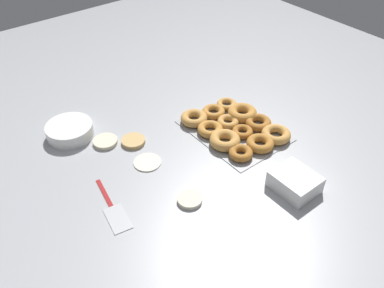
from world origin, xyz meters
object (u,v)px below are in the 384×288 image
(donut_tray, at_px, (235,127))
(spatula, at_px, (115,212))
(pancake_1, at_px, (190,199))
(pancake_3, at_px, (133,141))
(batter_bowl, at_px, (70,131))
(container_stack, at_px, (295,182))
(pancake_0, at_px, (147,162))
(pancake_2, at_px, (105,142))

(donut_tray, bearing_deg, spatula, 97.06)
(pancake_1, height_order, pancake_3, pancake_3)
(pancake_3, distance_m, donut_tray, 0.40)
(batter_bowl, bearing_deg, spatula, 171.80)
(pancake_3, distance_m, container_stack, 0.61)
(pancake_3, distance_m, spatula, 0.35)
(donut_tray, height_order, batter_bowl, batter_bowl)
(batter_bowl, bearing_deg, pancake_3, -138.19)
(pancake_1, xyz_separation_m, spatula, (0.11, 0.22, -0.00))
(spatula, bearing_deg, container_stack, 71.70)
(pancake_1, relative_size, spatula, 0.33)
(pancake_3, xyz_separation_m, spatula, (-0.26, 0.23, -0.01))
(batter_bowl, height_order, spatula, batter_bowl)
(pancake_1, distance_m, donut_tray, 0.41)
(pancake_0, relative_size, donut_tray, 0.26)
(donut_tray, relative_size, spatula, 1.54)
(donut_tray, bearing_deg, pancake_0, 80.93)
(pancake_0, bearing_deg, spatula, 122.03)
(batter_bowl, bearing_deg, pancake_0, -155.13)
(pancake_2, height_order, spatula, pancake_2)
(donut_tray, bearing_deg, pancake_2, 60.06)
(pancake_2, distance_m, donut_tray, 0.50)
(pancake_1, distance_m, batter_bowl, 0.57)
(donut_tray, distance_m, container_stack, 0.36)
(batter_bowl, xyz_separation_m, container_stack, (-0.72, -0.46, 0.01))
(spatula, bearing_deg, donut_tray, 106.83)
(pancake_2, relative_size, donut_tray, 0.24)
(pancake_0, bearing_deg, pancake_3, -9.54)
(pancake_3, distance_m, batter_bowl, 0.25)
(pancake_0, bearing_deg, donut_tray, -99.07)
(pancake_2, xyz_separation_m, spatula, (-0.32, 0.15, -0.01))
(donut_tray, bearing_deg, container_stack, 170.11)
(pancake_0, height_order, pancake_3, pancake_3)
(pancake_1, relative_size, batter_bowl, 0.46)
(pancake_3, height_order, container_stack, container_stack)
(pancake_0, relative_size, container_stack, 0.69)
(container_stack, bearing_deg, pancake_3, 28.34)
(pancake_2, height_order, pancake_3, same)
(pancake_0, xyz_separation_m, batter_bowl, (0.31, 0.15, 0.02))
(pancake_1, xyz_separation_m, donut_tray, (0.18, -0.37, 0.01))
(pancake_2, distance_m, pancake_3, 0.11)
(donut_tray, xyz_separation_m, batter_bowl, (0.37, 0.52, 0.01))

